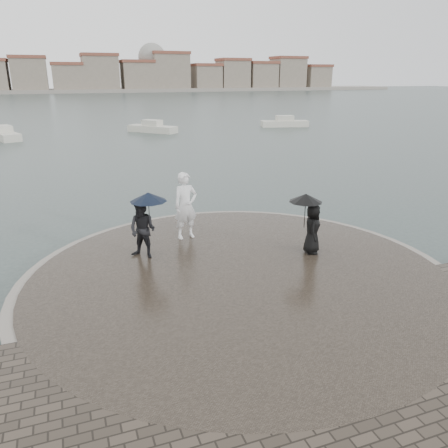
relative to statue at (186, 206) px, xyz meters
name	(u,v)px	position (x,y,z in m)	size (l,w,h in m)	color
ground	(300,353)	(0.63, -6.89, -1.52)	(400.00, 400.00, 0.00)	#2B3835
kerb_ring	(240,280)	(0.63, -3.39, -1.36)	(12.50, 12.50, 0.32)	gray
quay_tip	(240,279)	(0.63, -3.39, -1.34)	(11.90, 11.90, 0.36)	#2D261E
statue	(186,206)	(0.00, 0.00, 0.00)	(0.85, 0.56, 2.32)	white
visitor_left	(144,222)	(-1.65, -1.19, -0.01)	(1.37, 1.21, 2.04)	black
visitor_right	(310,219)	(3.31, -2.69, -0.04)	(1.19, 1.09, 1.95)	black
far_skyline	(48,76)	(-5.66, 153.82, 4.09)	(260.00, 20.00, 37.00)	gray
boats	(157,129)	(5.96, 32.80, -1.14)	(34.52, 5.95, 1.50)	beige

